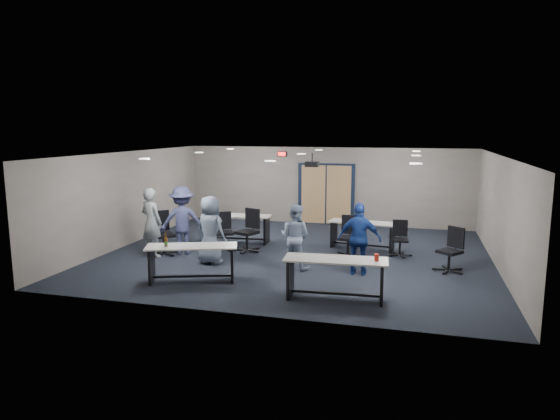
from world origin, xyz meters
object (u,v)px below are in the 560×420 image
(chair_back_c, at_px, (348,236))
(person_plaid, at_px, (210,230))
(table_front_right, at_px, (336,271))
(chair_back_b, at_px, (247,231))
(chair_loose_left, at_px, (163,233))
(table_back_right, at_px, (362,230))
(chair_loose_right, at_px, (450,250))
(chair_back_a, at_px, (225,231))
(person_back, at_px, (182,221))
(person_lightblue, at_px, (295,237))
(person_gray, at_px, (151,223))
(table_front_left, at_px, (191,257))
(chair_back_d, at_px, (400,239))
(person_navy, at_px, (359,239))
(table_back_left, at_px, (237,224))

(chair_back_c, distance_m, person_plaid, 3.61)
(table_front_right, xyz_separation_m, chair_back_b, (-2.96, 3.20, 0.02))
(chair_back_b, distance_m, chair_back_c, 2.76)
(chair_loose_left, bearing_deg, table_front_right, -70.34)
(table_back_right, xyz_separation_m, chair_loose_right, (2.23, -1.80, 0.01))
(chair_back_a, xyz_separation_m, person_plaid, (0.19, -1.42, 0.33))
(chair_loose_right, distance_m, person_back, 6.84)
(chair_loose_right, distance_m, person_lightblue, 3.66)
(person_gray, bearing_deg, chair_loose_left, -109.28)
(table_front_left, bearing_deg, person_plaid, 76.82)
(chair_back_d, bearing_deg, table_front_right, -111.27)
(table_front_right, relative_size, person_navy, 1.24)
(chair_back_a, xyz_separation_m, person_gray, (-1.56, -1.21, 0.39))
(table_front_right, bearing_deg, table_back_left, 126.43)
(table_front_right, height_order, person_lightblue, person_lightblue)
(chair_loose_left, height_order, chair_loose_right, chair_loose_left)
(table_back_left, xyz_separation_m, chair_back_c, (3.40, -0.82, -0.02))
(person_navy, bearing_deg, chair_back_d, -113.78)
(chair_back_d, bearing_deg, chair_loose_left, -170.89)
(chair_back_b, xyz_separation_m, chair_back_c, (2.75, 0.20, -0.05))
(chair_loose_right, bearing_deg, table_back_right, -179.88)
(chair_back_c, bearing_deg, table_back_left, 170.04)
(chair_back_b, relative_size, person_gray, 0.64)
(table_back_right, height_order, chair_back_a, chair_back_a)
(chair_back_c, relative_size, chair_loose_left, 0.92)
(chair_back_b, xyz_separation_m, person_lightblue, (1.67, -1.29, 0.20))
(chair_back_d, xyz_separation_m, person_plaid, (-4.56, -1.99, 0.38))
(table_back_right, distance_m, chair_back_b, 3.25)
(chair_loose_left, bearing_deg, chair_back_b, -21.57)
(person_lightblue, bearing_deg, table_back_right, -105.31)
(chair_back_d, bearing_deg, chair_back_c, -167.90)
(table_back_left, xyz_separation_m, chair_back_d, (4.73, -0.42, -0.09))
(chair_loose_left, height_order, person_gray, person_gray)
(table_front_left, relative_size, chair_back_b, 1.79)
(table_back_right, relative_size, chair_back_a, 1.85)
(table_back_left, distance_m, person_lightblue, 3.29)
(chair_back_a, bearing_deg, person_gray, -170.53)
(table_back_left, bearing_deg, table_front_right, -53.49)
(person_lightblue, bearing_deg, chair_loose_right, -155.84)
(table_front_right, distance_m, person_navy, 1.87)
(chair_back_a, height_order, chair_loose_left, chair_loose_left)
(person_plaid, distance_m, person_navy, 3.69)
(table_back_right, bearing_deg, chair_loose_right, -31.80)
(table_front_right, bearing_deg, chair_back_c, 89.38)
(chair_back_a, xyz_separation_m, chair_back_b, (0.67, -0.04, 0.06))
(table_front_right, distance_m, person_plaid, 3.90)
(chair_loose_left, distance_m, person_gray, 0.46)
(table_front_right, distance_m, chair_back_a, 4.86)
(chair_back_a, bearing_deg, person_back, -169.69)
(chair_back_c, relative_size, person_gray, 0.59)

